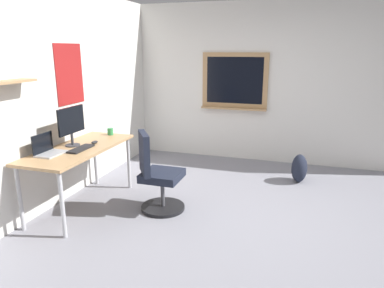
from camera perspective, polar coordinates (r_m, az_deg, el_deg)
ground_plane at (r=3.97m, az=9.93°, el=-12.96°), size 5.20×5.20×0.00m
wall_back at (r=4.54m, az=-21.68°, el=7.08°), size 5.00×0.30×2.60m
wall_right at (r=5.98m, az=13.64°, el=9.38°), size 0.22×5.00×2.60m
desk at (r=4.34m, az=-17.73°, el=-1.43°), size 1.52×0.64×0.74m
office_chair at (r=4.14m, az=-5.70°, el=-5.39°), size 0.56×0.57×0.95m
laptop at (r=4.14m, az=-22.29°, el=-0.82°), size 0.31×0.21×0.23m
monitor_primary at (r=4.35m, az=-18.92°, el=3.16°), size 0.46×0.17×0.46m
keyboard at (r=4.21m, az=-17.52°, el=-0.74°), size 0.37×0.13×0.02m
computer_mouse at (r=4.43m, az=-15.47°, el=0.28°), size 0.10×0.06×0.03m
coffee_mug at (r=4.83m, az=-13.06°, el=1.98°), size 0.08×0.08×0.09m
backpack at (r=5.28m, az=16.94°, el=-3.78°), size 0.32×0.22×0.41m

